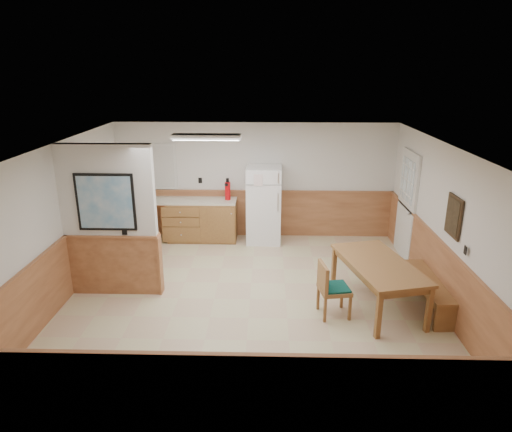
{
  "coord_description": "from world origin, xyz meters",
  "views": [
    {
      "loc": [
        0.28,
        -6.63,
        3.62
      ],
      "look_at": [
        0.09,
        0.4,
        1.3
      ],
      "focal_mm": 32.0,
      "sensor_mm": 36.0,
      "label": 1
    }
  ],
  "objects_px": {
    "dining_table": "(378,268)",
    "soap_bottle": "(153,193)",
    "refrigerator": "(264,205)",
    "dining_bench": "(428,286)",
    "dining_chair": "(329,286)",
    "fire_extinguisher": "(228,190)"
  },
  "relations": [
    {
      "from": "dining_table",
      "to": "soap_bottle",
      "type": "bearing_deg",
      "value": 131.62
    },
    {
      "from": "refrigerator",
      "to": "soap_bottle",
      "type": "relative_size",
      "value": 6.54
    },
    {
      "from": "refrigerator",
      "to": "dining_bench",
      "type": "bearing_deg",
      "value": -45.3
    },
    {
      "from": "refrigerator",
      "to": "dining_bench",
      "type": "relative_size",
      "value": 1.03
    },
    {
      "from": "dining_chair",
      "to": "dining_table",
      "type": "bearing_deg",
      "value": 10.7
    },
    {
      "from": "fire_extinguisher",
      "to": "dining_chair",
      "type": "bearing_deg",
      "value": -80.1
    },
    {
      "from": "dining_table",
      "to": "dining_chair",
      "type": "height_order",
      "value": "dining_chair"
    },
    {
      "from": "dining_bench",
      "to": "fire_extinguisher",
      "type": "height_order",
      "value": "fire_extinguisher"
    },
    {
      "from": "dining_bench",
      "to": "dining_chair",
      "type": "height_order",
      "value": "dining_chair"
    },
    {
      "from": "refrigerator",
      "to": "dining_table",
      "type": "height_order",
      "value": "refrigerator"
    },
    {
      "from": "refrigerator",
      "to": "soap_bottle",
      "type": "height_order",
      "value": "refrigerator"
    },
    {
      "from": "fire_extinguisher",
      "to": "soap_bottle",
      "type": "xyz_separation_m",
      "value": [
        -1.6,
        -0.0,
        -0.08
      ]
    },
    {
      "from": "refrigerator",
      "to": "dining_table",
      "type": "bearing_deg",
      "value": -55.95
    },
    {
      "from": "refrigerator",
      "to": "dining_chair",
      "type": "relative_size",
      "value": 1.92
    },
    {
      "from": "dining_bench",
      "to": "soap_bottle",
      "type": "height_order",
      "value": "soap_bottle"
    },
    {
      "from": "soap_bottle",
      "to": "dining_bench",
      "type": "bearing_deg",
      "value": -29.69
    },
    {
      "from": "dining_bench",
      "to": "fire_extinguisher",
      "type": "relative_size",
      "value": 3.38
    },
    {
      "from": "dining_table",
      "to": "fire_extinguisher",
      "type": "bearing_deg",
      "value": 117.97
    },
    {
      "from": "dining_table",
      "to": "soap_bottle",
      "type": "xyz_separation_m",
      "value": [
        -4.17,
        2.88,
        0.37
      ]
    },
    {
      "from": "refrigerator",
      "to": "dining_chair",
      "type": "xyz_separation_m",
      "value": [
        1.01,
        -3.09,
        -0.32
      ]
    },
    {
      "from": "dining_bench",
      "to": "soap_bottle",
      "type": "xyz_separation_m",
      "value": [
        -4.98,
        2.84,
        0.68
      ]
    },
    {
      "from": "dining_bench",
      "to": "soap_bottle",
      "type": "bearing_deg",
      "value": 148.34
    }
  ]
}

